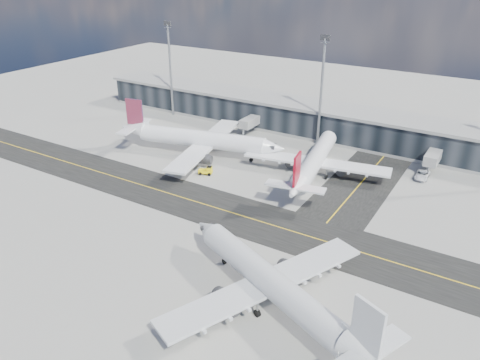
# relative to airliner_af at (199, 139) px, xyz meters

# --- Properties ---
(ground) EXTENTS (300.00, 300.00, 0.00)m
(ground) POSITION_rel_airliner_af_xyz_m (22.85, -25.08, -4.33)
(ground) COLOR gray
(ground) RESTS_ON ground
(taxiway_lanes) EXTENTS (180.00, 63.00, 0.03)m
(taxiway_lanes) POSITION_rel_airliner_af_xyz_m (26.77, -14.34, -4.32)
(taxiway_lanes) COLOR black
(taxiway_lanes) RESTS_ON ground
(terminal_concourse) EXTENTS (152.00, 19.80, 8.80)m
(terminal_concourse) POSITION_rel_airliner_af_xyz_m (22.90, 29.85, -0.24)
(terminal_concourse) COLOR black
(terminal_concourse) RESTS_ON ground
(floodlight_masts) EXTENTS (102.50, 0.70, 28.90)m
(floodlight_masts) POSITION_rel_airliner_af_xyz_m (22.85, 22.92, 11.28)
(floodlight_masts) COLOR gray
(floodlight_masts) RESTS_ON ground
(airliner_af) EXTENTS (43.94, 37.74, 13.11)m
(airliner_af) POSITION_rel_airliner_af_xyz_m (0.00, 0.00, 0.00)
(airliner_af) COLOR white
(airliner_af) RESTS_ON ground
(airliner_redtail) EXTENTS (34.41, 40.15, 11.92)m
(airliner_redtail) POSITION_rel_airliner_af_xyz_m (30.25, 3.23, -0.39)
(airliner_redtail) COLOR white
(airliner_redtail) RESTS_ON ground
(airliner_near) EXTENTS (39.14, 33.81, 12.13)m
(airliner_near) POSITION_rel_airliner_af_xyz_m (43.01, -41.38, -0.32)
(airliner_near) COLOR silver
(airliner_near) RESTS_ON ground
(baggage_tug) EXTENTS (3.52, 2.59, 2.00)m
(baggage_tug) POSITION_rel_airliner_af_xyz_m (8.41, -8.85, -3.33)
(baggage_tug) COLOR yellow
(baggage_tug) RESTS_ON ground
(service_van) EXTENTS (2.98, 6.19, 1.70)m
(service_van) POSITION_rel_airliner_af_xyz_m (52.02, 15.37, -3.48)
(service_van) COLOR white
(service_van) RESTS_ON ground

